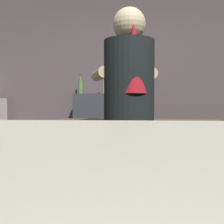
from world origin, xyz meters
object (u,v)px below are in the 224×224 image
object	(u,v)px
bottle_vinegar	(81,86)
bottle_olive_oil	(105,86)
chefs_knife	(162,121)
bartender	(129,116)
mixing_bowl	(137,118)

from	to	relation	value
bottle_vinegar	bottle_olive_oil	bearing A→B (deg)	-5.19
chefs_knife	bottle_olive_oil	world-z (taller)	bottle_olive_oil
chefs_knife	bottle_olive_oil	distance (m)	1.40
bottle_olive_oil	bottle_vinegar	distance (m)	0.33
bartender	bottle_olive_oil	xyz separation A→B (m)	(-0.29, 1.63, 0.28)
bartender	mixing_bowl	bearing A→B (deg)	-24.95
bottle_vinegar	chefs_knife	bearing A→B (deg)	-54.37
bartender	chefs_knife	size ratio (longest dim) A/B	7.16
chefs_knife	bottle_vinegar	xyz separation A→B (m)	(-0.90, 1.25, 0.36)
bottle_vinegar	bartender	bearing A→B (deg)	-69.49
chefs_knife	bottle_vinegar	size ratio (longest dim) A/B	0.93
chefs_knife	bottle_olive_oil	xyz separation A→B (m)	(-0.57, 1.22, 0.35)
bartender	chefs_knife	world-z (taller)	bartender
bottle_olive_oil	chefs_knife	bearing A→B (deg)	-65.01
bottle_olive_oil	bottle_vinegar	size ratio (longest dim) A/B	0.98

